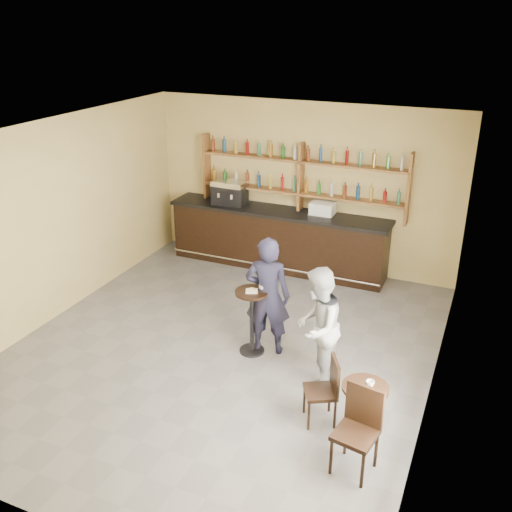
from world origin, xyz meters
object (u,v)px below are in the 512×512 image
at_px(chair_west, 320,391).
at_px(patron_second, 317,327).
at_px(espresso_machine, 230,192).
at_px(pastry_case, 323,209).
at_px(chair_south, 355,434).
at_px(bar_counter, 278,239).
at_px(pedestal_table, 252,322).
at_px(man_main, 268,296).
at_px(cafe_table, 363,411).

bearing_deg(chair_west, patron_second, 173.10).
xyz_separation_m(espresso_machine, pastry_case, (1.91, 0.00, -0.09)).
height_order(chair_south, patron_second, patron_second).
bearing_deg(patron_second, bar_counter, -152.20).
bearing_deg(chair_west, chair_south, 14.27).
relative_size(pedestal_table, man_main, 0.55).
relative_size(man_main, cafe_table, 2.60).
bearing_deg(espresso_machine, patron_second, -52.66).
xyz_separation_m(pastry_case, man_main, (0.10, -2.88, -0.41)).
relative_size(pastry_case, cafe_table, 0.65).
bearing_deg(pedestal_table, man_main, 34.50).
xyz_separation_m(bar_counter, pastry_case, (0.88, 0.00, 0.72)).
relative_size(espresso_machine, cafe_table, 0.92).
distance_m(espresso_machine, pastry_case, 1.91).
xyz_separation_m(bar_counter, chair_west, (2.18, -4.11, -0.15)).
bearing_deg(pastry_case, chair_south, -75.66).
bearing_deg(pastry_case, espresso_machine, 172.56).
xyz_separation_m(pastry_case, pedestal_table, (-0.09, -3.02, -0.81)).
height_order(pastry_case, chair_south, pastry_case).
xyz_separation_m(pastry_case, chair_south, (1.90, -4.76, -0.81)).
bearing_deg(cafe_table, bar_counter, 123.28).
bearing_deg(pedestal_table, patron_second, -15.38).
bearing_deg(man_main, bar_counter, -83.20).
distance_m(bar_counter, chair_west, 4.66).
relative_size(espresso_machine, chair_west, 0.74).
bearing_deg(espresso_machine, pastry_case, -3.78).
height_order(espresso_machine, pedestal_table, espresso_machine).
distance_m(cafe_table, chair_west, 0.56).
distance_m(espresso_machine, cafe_table, 5.71).
height_order(pedestal_table, patron_second, patron_second).
distance_m(bar_counter, man_main, 3.06).
bearing_deg(espresso_machine, cafe_table, -51.69).
relative_size(bar_counter, patron_second, 2.61).
height_order(bar_counter, pastry_case, pastry_case).
relative_size(pastry_case, chair_south, 0.45).
relative_size(espresso_machine, chair_south, 0.64).
bearing_deg(espresso_machine, chair_west, -55.81).
relative_size(pastry_case, chair_west, 0.52).
distance_m(bar_counter, chair_south, 5.52).
height_order(man_main, chair_south, man_main).
bearing_deg(pastry_case, bar_counter, 172.56).
bearing_deg(bar_counter, chair_south, -59.71).
relative_size(man_main, patron_second, 1.08).
xyz_separation_m(bar_counter, espresso_machine, (-1.03, 0.00, 0.82)).
distance_m(espresso_machine, chair_south, 6.16).
bearing_deg(espresso_machine, bar_counter, -3.78).
height_order(espresso_machine, pastry_case, espresso_machine).
relative_size(pedestal_table, cafe_table, 1.44).
distance_m(espresso_machine, patron_second, 4.44).
xyz_separation_m(bar_counter, man_main, (0.98, -2.88, 0.32)).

